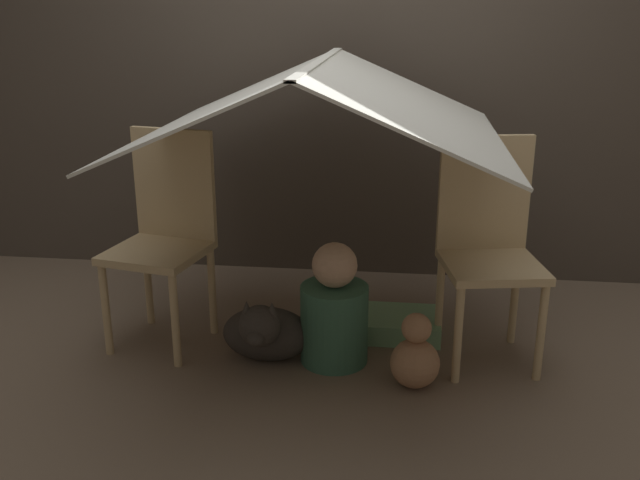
{
  "coord_description": "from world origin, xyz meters",
  "views": [
    {
      "loc": [
        0.35,
        -2.86,
        1.55
      ],
      "look_at": [
        0.0,
        0.09,
        0.55
      ],
      "focal_mm": 40.0,
      "sensor_mm": 36.0,
      "label": 1
    }
  ],
  "objects_px": {
    "person_front": "(334,313)",
    "dog": "(265,332)",
    "chair_left": "(165,230)",
    "chair_right": "(488,242)"
  },
  "relations": [
    {
      "from": "person_front",
      "to": "chair_left",
      "type": "bearing_deg",
      "value": 169.02
    },
    {
      "from": "person_front",
      "to": "dog",
      "type": "bearing_deg",
      "value": -168.13
    },
    {
      "from": "chair_right",
      "to": "chair_left",
      "type": "bearing_deg",
      "value": 169.86
    },
    {
      "from": "chair_left",
      "to": "chair_right",
      "type": "height_order",
      "value": "same"
    },
    {
      "from": "chair_left",
      "to": "dog",
      "type": "xyz_separation_m",
      "value": [
        0.5,
        -0.22,
        -0.39
      ]
    },
    {
      "from": "chair_right",
      "to": "dog",
      "type": "distance_m",
      "value": 1.06
    },
    {
      "from": "chair_left",
      "to": "chair_right",
      "type": "distance_m",
      "value": 1.47
    },
    {
      "from": "person_front",
      "to": "chair_right",
      "type": "bearing_deg",
      "value": 13.33
    },
    {
      "from": "chair_right",
      "to": "dog",
      "type": "bearing_deg",
      "value": -177.28
    },
    {
      "from": "chair_left",
      "to": "chair_right",
      "type": "relative_size",
      "value": 1.0
    }
  ]
}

